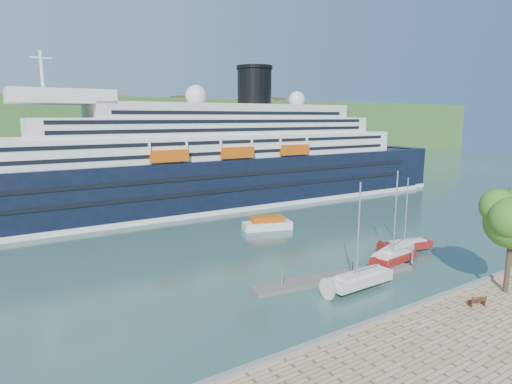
# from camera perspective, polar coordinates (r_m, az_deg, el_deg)

# --- Properties ---
(ground) EXTENTS (400.00, 400.00, 0.00)m
(ground) POSITION_cam_1_polar(r_m,az_deg,el_deg) (43.44, 21.99, -14.45)
(ground) COLOR #2B4E45
(ground) RESTS_ON ground
(far_hillside) EXTENTS (400.00, 50.00, 24.00)m
(far_hillside) POSITION_cam_1_polar(r_m,az_deg,el_deg) (170.39, -21.99, 7.43)
(far_hillside) COLOR #2F5E25
(far_hillside) RESTS_ON ground
(quay_coping) EXTENTS (220.00, 0.50, 0.30)m
(quay_coping) POSITION_cam_1_polar(r_m,az_deg,el_deg) (42.89, 22.32, -13.12)
(quay_coping) COLOR slate
(quay_coping) RESTS_ON promenade
(cruise_ship) EXTENTS (123.78, 20.76, 27.71)m
(cruise_ship) POSITION_cam_1_polar(r_m,az_deg,el_deg) (83.46, -7.89, 7.42)
(cruise_ship) COLOR black
(cruise_ship) RESTS_ON ground
(park_bench) EXTENTS (1.70, 1.18, 1.01)m
(park_bench) POSITION_cam_1_polar(r_m,az_deg,el_deg) (43.44, 27.37, -12.70)
(park_bench) COLOR #4F2716
(park_bench) RESTS_ON promenade
(promenade_tree) EXTENTS (6.74, 6.74, 11.16)m
(promenade_tree) POSITION_cam_1_polar(r_m,az_deg,el_deg) (46.54, 30.89, -4.96)
(promenade_tree) COLOR #2B651A
(promenade_tree) RESTS_ON promenade
(floating_pontoon) EXTENTS (19.70, 5.44, 0.43)m
(floating_pontoon) POSITION_cam_1_polar(r_m,az_deg,el_deg) (48.21, 10.51, -11.12)
(floating_pontoon) COLOR #68635C
(floating_pontoon) RESTS_ON ground
(sailboat_white_near) EXTENTS (8.30, 2.45, 10.67)m
(sailboat_white_near) POSITION_cam_1_polar(r_m,az_deg,el_deg) (44.52, 13.96, -6.10)
(sailboat_white_near) COLOR silver
(sailboat_white_near) RESTS_ON ground
(sailboat_red) EXTENTS (7.10, 2.52, 8.99)m
(sailboat_red) POSITION_cam_1_polar(r_m,az_deg,el_deg) (53.01, 18.28, -4.67)
(sailboat_red) COLOR maroon
(sailboat_red) RESTS_ON ground
(sailboat_white_far) EXTENTS (8.56, 4.70, 10.66)m
(sailboat_white_far) POSITION_cam_1_polar(r_m,az_deg,el_deg) (54.72, 18.28, -3.32)
(sailboat_white_far) COLOR silver
(sailboat_white_far) RESTS_ON ground
(tender_launch) EXTENTS (8.13, 4.82, 2.13)m
(tender_launch) POSITION_cam_1_polar(r_m,az_deg,el_deg) (67.26, 1.52, -4.11)
(tender_launch) COLOR #C34C0B
(tender_launch) RESTS_ON ground
(sailboat_extra) EXTENTS (7.57, 3.65, 9.43)m
(sailboat_extra) POSITION_cam_1_polar(r_m,az_deg,el_deg) (58.59, 19.74, -3.16)
(sailboat_extra) COLOR maroon
(sailboat_extra) RESTS_ON ground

